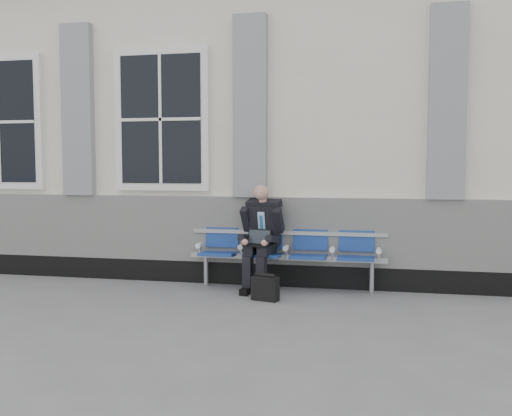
# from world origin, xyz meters

# --- Properties ---
(ground) EXTENTS (70.00, 70.00, 0.00)m
(ground) POSITION_xyz_m (0.00, 0.00, 0.00)
(ground) COLOR slate
(ground) RESTS_ON ground
(station_building) EXTENTS (14.40, 4.40, 4.49)m
(station_building) POSITION_xyz_m (-0.02, 3.47, 2.22)
(station_building) COLOR silver
(station_building) RESTS_ON ground
(bench) EXTENTS (2.60, 0.47, 0.91)m
(bench) POSITION_xyz_m (2.12, 1.32, 0.55)
(bench) COLOR #9EA0A3
(bench) RESTS_ON ground
(businessman) EXTENTS (0.57, 0.76, 1.37)m
(businessman) POSITION_xyz_m (1.80, 1.19, 0.75)
(businessman) COLOR black
(businessman) RESTS_ON ground
(briefcase) EXTENTS (0.35, 0.22, 0.33)m
(briefcase) POSITION_xyz_m (1.97, 0.62, 0.15)
(briefcase) COLOR black
(briefcase) RESTS_ON ground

